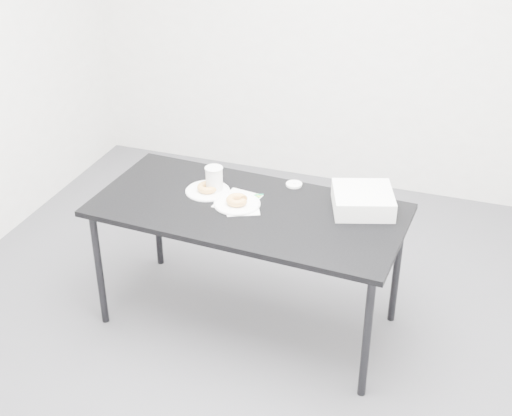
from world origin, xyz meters
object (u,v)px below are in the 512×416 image
(table, at_px, (248,217))
(plate_far, at_px, (208,191))
(scorecard, at_px, (238,201))
(bakery_box, at_px, (363,200))
(coffee_cup, at_px, (214,179))
(pen, at_px, (253,196))
(donut_far, at_px, (208,187))
(donut_near, at_px, (237,200))
(plate_near, at_px, (237,204))

(table, relative_size, plate_far, 6.92)
(scorecard, xyz_separation_m, bakery_box, (0.66, 0.14, 0.05))
(plate_far, bearing_deg, scorecard, -13.88)
(coffee_cup, bearing_deg, scorecard, -24.74)
(pen, distance_m, bakery_box, 0.60)
(scorecard, distance_m, bakery_box, 0.68)
(scorecard, bearing_deg, table, -24.56)
(scorecard, distance_m, coffee_cup, 0.20)
(donut_far, bearing_deg, scorecard, -13.88)
(plate_far, relative_size, bakery_box, 0.80)
(scorecard, xyz_separation_m, coffee_cup, (-0.17, 0.08, 0.07))
(donut_near, distance_m, plate_far, 0.23)
(bakery_box, bearing_deg, table, -179.93)
(plate_near, bearing_deg, coffee_cup, 146.86)
(table, bearing_deg, coffee_cup, 155.84)
(table, relative_size, pen, 15.08)
(pen, relative_size, plate_far, 0.46)
(plate_far, bearing_deg, pen, 6.01)
(coffee_cup, bearing_deg, table, -27.56)
(plate_near, height_order, donut_near, donut_near)
(scorecard, height_order, coffee_cup, coffee_cup)
(pen, distance_m, coffee_cup, 0.24)
(table, bearing_deg, plate_far, 163.50)
(bakery_box, bearing_deg, donut_far, 168.01)
(coffee_cup, bearing_deg, plate_near, -33.14)
(plate_near, distance_m, donut_far, 0.23)
(coffee_cup, bearing_deg, donut_near, -33.14)
(table, relative_size, donut_far, 14.74)
(donut_far, distance_m, bakery_box, 0.86)
(table, bearing_deg, donut_near, 174.13)
(plate_far, distance_m, coffee_cup, 0.08)
(table, bearing_deg, bakery_box, 21.63)
(donut_near, height_order, coffee_cup, coffee_cup)
(plate_near, xyz_separation_m, bakery_box, (0.65, 0.18, 0.05))
(donut_near, distance_m, coffee_cup, 0.22)
(table, relative_size, bakery_box, 5.51)
(plate_near, relative_size, coffee_cup, 1.78)
(scorecard, distance_m, donut_far, 0.20)
(table, xyz_separation_m, scorecard, (-0.08, 0.05, 0.06))
(scorecard, height_order, bakery_box, bakery_box)
(pen, distance_m, donut_near, 0.13)
(table, xyz_separation_m, plate_far, (-0.28, 0.10, 0.06))
(table, xyz_separation_m, coffee_cup, (-0.25, 0.13, 0.13))
(coffee_cup, distance_m, bakery_box, 0.83)
(donut_far, bearing_deg, pen, 6.01)
(donut_near, distance_m, donut_far, 0.23)
(table, xyz_separation_m, donut_far, (-0.28, 0.10, 0.08))
(table, relative_size, scorecard, 7.00)
(donut_near, bearing_deg, bakery_box, 15.63)
(plate_near, height_order, plate_far, plate_near)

